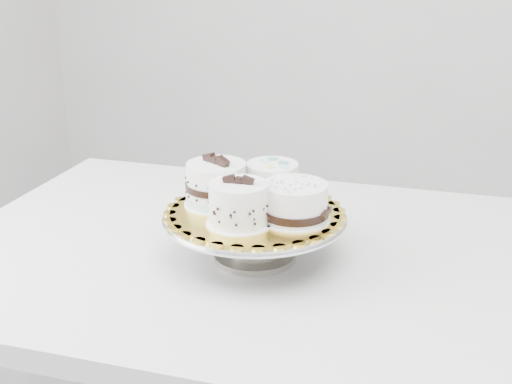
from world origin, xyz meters
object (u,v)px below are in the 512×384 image
at_px(cake_swirl, 239,205).
at_px(table, 268,282).
at_px(cake_ribbon, 295,203).
at_px(cake_banded, 216,186).
at_px(cake_stand, 255,228).
at_px(cake_board, 255,212).
at_px(cake_dots, 272,181).

bearing_deg(cake_swirl, table, 75.68).
distance_m(table, cake_ribbon, 0.22).
relative_size(cake_swirl, cake_ribbon, 0.89).
bearing_deg(cake_banded, cake_stand, 21.31).
bearing_deg(cake_board, table, 81.55).
xyz_separation_m(cake_stand, cake_ribbon, (0.08, -0.01, 0.06)).
bearing_deg(cake_ribbon, cake_swirl, -147.32).
relative_size(table, cake_stand, 4.02).
height_order(table, cake_ribbon, cake_ribbon).
bearing_deg(cake_dots, table, -103.26).
xyz_separation_m(cake_banded, cake_ribbon, (0.16, -0.01, -0.01)).
bearing_deg(cake_board, cake_banded, 178.52).
bearing_deg(cake_stand, cake_ribbon, -4.98).
height_order(table, cake_dots, cake_dots).
relative_size(cake_stand, cake_swirl, 2.84).
distance_m(table, cake_stand, 0.14).
bearing_deg(cake_ribbon, table, 140.53).
height_order(cake_swirl, cake_dots, cake_swirl).
xyz_separation_m(cake_stand, cake_swirl, (-0.00, -0.07, 0.07)).
distance_m(cake_board, cake_swirl, 0.08).
bearing_deg(cake_stand, cake_swirl, -91.24).
relative_size(cake_swirl, cake_dots, 0.99).
height_order(cake_swirl, cake_ribbon, cake_swirl).
bearing_deg(table, cake_swirl, -101.66).
xyz_separation_m(cake_stand, cake_dots, (0.01, 0.07, 0.07)).
distance_m(cake_stand, cake_banded, 0.10).
height_order(cake_swirl, cake_banded, cake_banded).
bearing_deg(cake_banded, cake_swirl, -18.45).
height_order(cake_dots, cake_ribbon, cake_dots).
height_order(table, cake_swirl, cake_swirl).
height_order(cake_stand, cake_banded, cake_banded).
relative_size(cake_stand, cake_ribbon, 2.52).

